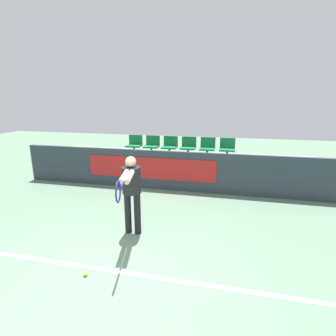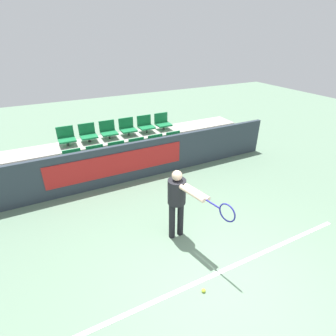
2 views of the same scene
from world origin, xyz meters
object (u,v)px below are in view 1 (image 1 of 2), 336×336
(stadium_chair_1, at_px, (144,161))
(stadium_chair_10, at_px, (208,147))
(stadium_chair_6, at_px, (135,144))
(stadium_chair_2, at_px, (163,162))
(stadium_chair_8, at_px, (170,145))
(tennis_player, at_px, (131,187))
(stadium_chair_9, at_px, (188,146))
(stadium_chair_0, at_px, (125,160))
(stadium_chair_5, at_px, (226,166))
(stadium_chair_11, at_px, (227,147))
(stadium_chair_7, at_px, (152,144))
(stadium_chair_3, at_px, (184,164))
(tennis_ball, at_px, (85,274))
(stadium_chair_4, at_px, (205,165))

(stadium_chair_1, height_order, stadium_chair_10, stadium_chair_10)
(stadium_chair_6, bearing_deg, stadium_chair_2, -35.80)
(stadium_chair_2, relative_size, stadium_chair_8, 1.00)
(stadium_chair_6, xyz_separation_m, tennis_player, (1.49, -4.29, -0.05))
(stadium_chair_2, distance_m, stadium_chair_9, 1.19)
(stadium_chair_1, bearing_deg, stadium_chair_6, 124.74)
(stadium_chair_0, height_order, stadium_chair_10, stadium_chair_10)
(stadium_chair_5, distance_m, stadium_chair_11, 1.00)
(stadium_chair_7, distance_m, tennis_player, 4.38)
(stadium_chair_2, xyz_separation_m, stadium_chair_3, (0.64, 0.00, 0.00))
(stadium_chair_5, relative_size, tennis_ball, 8.24)
(stadium_chair_0, height_order, stadium_chair_3, same)
(stadium_chair_8, bearing_deg, stadium_chair_4, -35.80)
(stadium_chair_4, bearing_deg, stadium_chair_9, 124.74)
(stadium_chair_6, bearing_deg, stadium_chair_0, -90.00)
(tennis_ball, bearing_deg, tennis_player, 79.26)
(tennis_player, bearing_deg, stadium_chair_5, 50.83)
(stadium_chair_1, height_order, stadium_chair_7, stadium_chair_7)
(stadium_chair_3, height_order, stadium_chair_11, stadium_chair_11)
(stadium_chair_0, height_order, stadium_chair_1, same)
(stadium_chair_3, xyz_separation_m, stadium_chair_9, (0.00, 0.92, 0.39))
(stadium_chair_6, bearing_deg, stadium_chair_3, -25.68)
(stadium_chair_9, xyz_separation_m, tennis_ball, (-0.69, -5.64, -1.00))
(stadium_chair_10, bearing_deg, stadium_chair_0, -160.17)
(stadium_chair_2, xyz_separation_m, tennis_ball, (-0.05, -4.72, -0.60))
(stadium_chair_5, bearing_deg, stadium_chair_8, 154.32)
(stadium_chair_5, relative_size, stadium_chair_8, 1.00)
(stadium_chair_2, bearing_deg, stadium_chair_5, 0.00)
(stadium_chair_2, bearing_deg, stadium_chair_11, 25.68)
(stadium_chair_4, xyz_separation_m, tennis_ball, (-1.33, -4.72, -0.60))
(stadium_chair_5, xyz_separation_m, stadium_chair_10, (-0.64, 0.92, 0.39))
(stadium_chair_2, distance_m, stadium_chair_7, 1.19)
(stadium_chair_5, xyz_separation_m, stadium_chair_11, (0.00, 0.92, 0.39))
(stadium_chair_6, relative_size, stadium_chair_10, 1.00)
(stadium_chair_7, bearing_deg, tennis_player, -78.77)
(stadium_chair_11, bearing_deg, stadium_chair_8, 180.00)
(stadium_chair_7, bearing_deg, stadium_chair_1, -90.00)
(stadium_chair_2, xyz_separation_m, stadium_chair_7, (-0.64, 0.92, 0.39))
(stadium_chair_2, bearing_deg, stadium_chair_7, 124.74)
(stadium_chair_0, relative_size, tennis_player, 0.35)
(stadium_chair_6, xyz_separation_m, tennis_ball, (1.24, -5.64, -1.00))
(tennis_player, bearing_deg, stadium_chair_3, 70.51)
(stadium_chair_7, bearing_deg, tennis_ball, -83.97)
(stadium_chair_0, height_order, stadium_chair_5, same)
(stadium_chair_2, height_order, stadium_chair_6, stadium_chair_6)
(stadium_chair_4, bearing_deg, stadium_chair_2, 180.00)
(stadium_chair_3, bearing_deg, stadium_chair_7, 144.20)
(stadium_chair_8, relative_size, stadium_chair_10, 1.00)
(stadium_chair_9, xyz_separation_m, tennis_player, (-0.43, -4.29, -0.05))
(stadium_chair_10, height_order, tennis_ball, stadium_chair_10)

